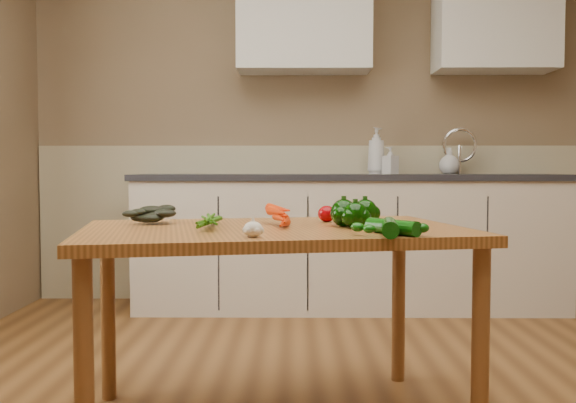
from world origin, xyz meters
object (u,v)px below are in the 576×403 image
(leafy_greens, at_px, (149,211))
(soap_bottle_c, at_px, (449,161))
(garlic_bulb, at_px, (253,229))
(tomato_a, at_px, (327,214))
(pepper_b, at_px, (365,212))
(carrot_bunch, at_px, (257,217))
(tomato_b, at_px, (352,215))
(pepper_a, at_px, (344,213))
(zucchini_b, at_px, (390,228))
(tomato_c, at_px, (370,213))
(table, at_px, (274,249))
(soap_bottle_a, at_px, (376,151))
(pepper_c, at_px, (355,215))
(soap_bottle_b, at_px, (390,160))
(zucchini_a, at_px, (393,227))

(leafy_greens, bearing_deg, soap_bottle_c, 50.86)
(garlic_bulb, xyz_separation_m, tomato_a, (0.26, 0.56, 0.01))
(pepper_b, bearing_deg, leafy_greens, 178.64)
(soap_bottle_c, relative_size, carrot_bunch, 0.72)
(tomato_b, bearing_deg, garlic_bulb, -122.80)
(leafy_greens, xyz_separation_m, pepper_b, (0.83, -0.02, -0.00))
(pepper_a, height_order, zucchini_b, pepper_a)
(tomato_c, bearing_deg, table, -151.60)
(tomato_b, bearing_deg, tomato_c, -6.97)
(soap_bottle_a, distance_m, pepper_c, 2.20)
(soap_bottle_b, xyz_separation_m, garlic_bulb, (-0.78, -2.38, -0.24))
(table, distance_m, zucchini_a, 0.48)
(pepper_b, distance_m, tomato_a, 0.17)
(garlic_bulb, relative_size, tomato_c, 0.74)
(table, distance_m, leafy_greens, 0.52)
(tomato_b, xyz_separation_m, tomato_c, (0.07, -0.01, 0.01))
(table, relative_size, garlic_bulb, 25.47)
(leafy_greens, height_order, pepper_a, pepper_a)
(zucchini_b, bearing_deg, soap_bottle_b, 81.44)
(soap_bottle_b, height_order, leafy_greens, soap_bottle_b)
(soap_bottle_b, distance_m, carrot_bunch, 2.17)
(carrot_bunch, distance_m, zucchini_a, 0.53)
(leafy_greens, height_order, tomato_a, leafy_greens)
(zucchini_b, bearing_deg, garlic_bulb, -174.34)
(pepper_a, bearing_deg, pepper_c, -65.48)
(garlic_bulb, bearing_deg, leafy_greens, 131.79)
(carrot_bunch, distance_m, tomato_c, 0.47)
(soap_bottle_c, height_order, zucchini_b, soap_bottle_c)
(soap_bottle_a, relative_size, tomato_a, 4.52)
(leafy_greens, distance_m, pepper_a, 0.75)
(soap_bottle_c, bearing_deg, soap_bottle_a, -58.57)
(table, xyz_separation_m, carrot_bunch, (-0.06, 0.02, 0.11))
(tomato_b, height_order, tomato_c, tomato_c)
(soap_bottle_a, bearing_deg, carrot_bunch, 110.93)
(pepper_a, bearing_deg, zucchini_a, -65.47)
(soap_bottle_b, relative_size, tomato_a, 2.60)
(soap_bottle_b, bearing_deg, pepper_c, 39.14)
(soap_bottle_a, relative_size, soap_bottle_b, 1.74)
(leafy_greens, height_order, zucchini_b, leafy_greens)
(pepper_b, height_order, zucchini_b, pepper_b)
(garlic_bulb, height_order, zucchini_a, same)
(pepper_c, bearing_deg, pepper_a, 114.52)
(pepper_b, bearing_deg, soap_bottle_a, 81.51)
(leafy_greens, relative_size, zucchini_a, 0.93)
(carrot_bunch, height_order, zucchini_b, carrot_bunch)
(soap_bottle_a, bearing_deg, tomato_c, 121.47)
(pepper_b, bearing_deg, zucchini_a, -82.80)
(tomato_c, relative_size, zucchini_a, 0.38)
(soap_bottle_c, relative_size, pepper_a, 1.84)
(carrot_bunch, xyz_separation_m, tomato_c, (0.43, 0.18, 0.00))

